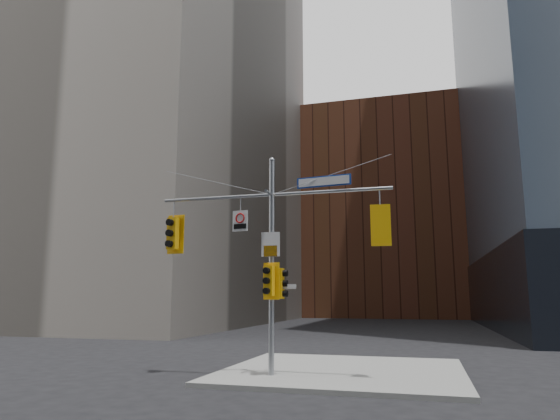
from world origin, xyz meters
The scene contains 13 objects.
ground centered at (0.00, 0.00, 0.00)m, with size 160.00×160.00×0.00m, color black.
sidewalk_corner centered at (2.00, 4.00, 0.07)m, with size 8.00×8.00×0.15m, color gray.
brick_midrise centered at (0.00, 58.00, 14.00)m, with size 26.00×20.00×28.00m, color brown.
signal_assembly centered at (0.00, 1.99, 4.42)m, with size 8.00×0.80×7.30m.
traffic_light_west_arm centered at (-3.65, 2.01, 4.80)m, with size 0.66×0.56×1.39m.
traffic_light_east_arm centered at (3.58, 1.99, 4.80)m, with size 0.62×0.52×1.30m.
traffic_light_pole_side centered at (0.32, 2.00, 3.03)m, with size 0.38×0.32×0.98m.
traffic_light_pole_front centered at (0.00, 1.73, 3.11)m, with size 0.57×0.50×1.19m.
street_sign_blade centered at (1.78, 2.00, 6.35)m, with size 1.84×0.24×0.36m.
regulatory_sign_arm centered at (-1.11, 1.97, 5.17)m, with size 0.57×0.12×0.71m.
regulatory_sign_pole centered at (0.00, 1.88, 4.29)m, with size 0.62×0.08×0.81m.
street_blade_ew centered at (0.45, 2.00, 2.93)m, with size 0.75×0.06×0.15m.
street_blade_ns centered at (0.00, 2.45, 2.69)m, with size 0.14×0.79×0.16m.
Camera 1 is at (4.78, -13.77, 2.60)m, focal length 32.00 mm.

